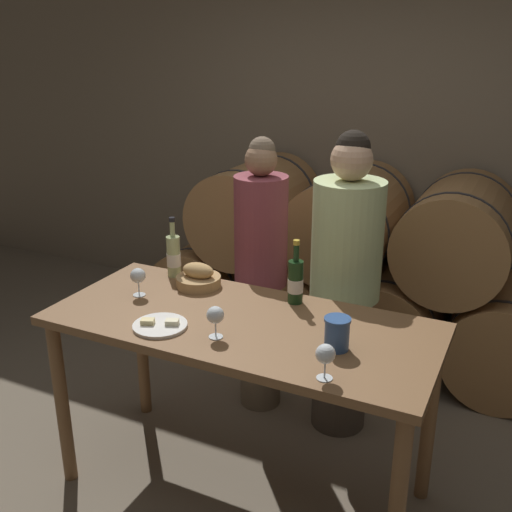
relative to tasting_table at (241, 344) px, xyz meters
name	(u,v)px	position (x,y,z in m)	size (l,w,h in m)	color
ground_plane	(243,485)	(0.00, 0.00, -0.78)	(10.00, 10.00, 0.00)	#726654
stone_wall_back	(380,108)	(0.00, 2.16, 0.82)	(10.00, 0.12, 3.20)	#7F705B
barrel_stack	(348,269)	(0.00, 1.59, -0.20)	(2.74, 0.91, 1.27)	#9E7042
tasting_table	(241,344)	(0.00, 0.00, 0.00)	(1.72, 0.76, 0.90)	brown
person_left	(261,276)	(-0.24, 0.70, 0.03)	(0.29, 0.29, 1.59)	#756651
person_right	(345,287)	(0.25, 0.70, 0.05)	(0.37, 0.37, 1.65)	#4C4238
wine_bottle_red	(296,281)	(0.14, 0.28, 0.22)	(0.07, 0.07, 0.31)	#193819
wine_bottle_white	(174,256)	(-0.55, 0.31, 0.23)	(0.07, 0.07, 0.32)	#ADBC7F
blue_crock	(337,332)	(0.46, -0.06, 0.19)	(0.11, 0.11, 0.13)	#335693
bread_basket	(198,278)	(-0.37, 0.25, 0.16)	(0.22, 0.22, 0.12)	tan
cheese_plate	(160,325)	(-0.28, -0.21, 0.13)	(0.23, 0.23, 0.04)	white
wine_glass_far_left	(138,276)	(-0.56, 0.03, 0.21)	(0.07, 0.07, 0.14)	white
wine_glass_left	(215,316)	(-0.02, -0.19, 0.21)	(0.07, 0.07, 0.14)	white
wine_glass_center	(325,355)	(0.49, -0.29, 0.21)	(0.07, 0.07, 0.14)	white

